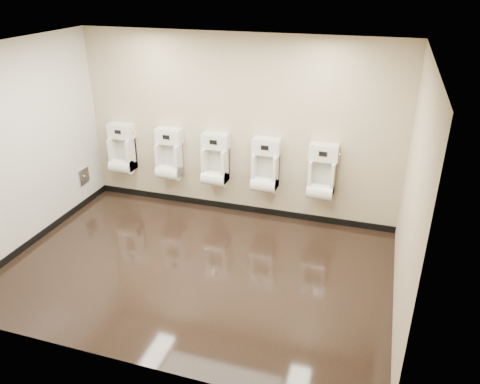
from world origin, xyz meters
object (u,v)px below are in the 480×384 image
Objects in this scene: urinal_0 at (122,152)px; urinal_2 at (215,163)px; urinal_1 at (169,158)px; urinal_4 at (322,176)px; access_panel at (84,176)px; urinal_3 at (265,169)px.

urinal_2 is at bearing 0.00° from urinal_0.
urinal_1 is 2.46m from urinal_4.
access_panel is at bearing -173.95° from urinal_4.
urinal_3 is (0.81, 0.00, 0.00)m from urinal_2.
urinal_3 is at bearing 0.00° from urinal_2.
urinal_1 is at bearing 16.46° from access_panel.
urinal_0 and urinal_1 have the same top height.
access_panel is 0.31× the size of urinal_4.
access_panel is 0.31× the size of urinal_1.
urinal_4 is at bearing 0.00° from urinal_2.
access_panel is 0.31× the size of urinal_2.
urinal_2 is 1.67m from urinal_4.
access_panel is 0.31× the size of urinal_0.
urinal_0 is 1.00× the size of urinal_2.
urinal_1 is 1.00× the size of urinal_4.
urinal_4 is (2.46, 0.00, 0.00)m from urinal_1.
urinal_0 is 3.32m from urinal_4.
urinal_0 is (0.52, 0.41, 0.34)m from access_panel.
urinal_3 is (2.46, 0.00, 0.00)m from urinal_0.
urinal_0 is at bearing 38.18° from access_panel.
urinal_3 and urinal_4 have the same top height.
urinal_0 is 1.65m from urinal_2.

